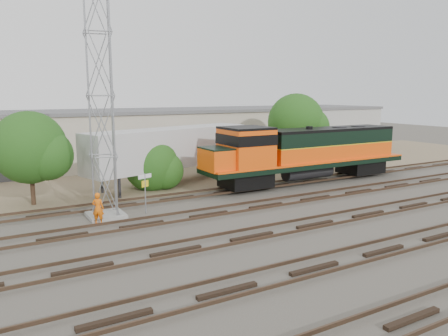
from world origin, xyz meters
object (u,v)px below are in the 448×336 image
locomotive (305,152)px  signal_tower (101,100)px  semi_trailer (174,149)px  worker (98,208)px

locomotive → signal_tower: (-16.03, -1.79, 4.10)m
signal_tower → semi_trailer: size_ratio=0.95×
locomotive → worker: bearing=-169.8°
locomotive → signal_tower: 16.64m
locomotive → semi_trailer: (-8.88, 4.95, 0.25)m
worker → semi_trailer: bearing=-99.4°
worker → semi_trailer: semi_trailer is taller
locomotive → worker: size_ratio=10.32×
worker → semi_trailer: size_ratio=0.12×
signal_tower → semi_trailer: bearing=43.3°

